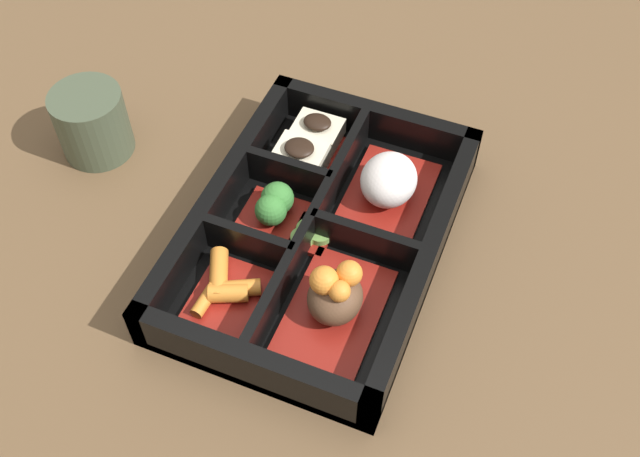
{
  "coord_description": "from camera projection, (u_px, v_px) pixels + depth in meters",
  "views": [
    {
      "loc": [
        0.35,
        0.14,
        0.51
      ],
      "look_at": [
        0.0,
        0.0,
        0.03
      ],
      "focal_mm": 42.0,
      "sensor_mm": 36.0,
      "label": 1
    }
  ],
  "objects": [
    {
      "name": "ground_plane",
      "position": [
        320.0,
        246.0,
        0.63
      ],
      "size": [
        3.0,
        3.0,
        0.0
      ],
      "primitive_type": "plane",
      "color": "brown"
    },
    {
      "name": "bento_base",
      "position": [
        320.0,
        243.0,
        0.63
      ],
      "size": [
        0.28,
        0.2,
        0.01
      ],
      "color": "black",
      "rests_on": "ground_plane"
    },
    {
      "name": "bento_rim",
      "position": [
        317.0,
        230.0,
        0.62
      ],
      "size": [
        0.28,
        0.2,
        0.04
      ],
      "color": "black",
      "rests_on": "ground_plane"
    },
    {
      "name": "bowl_rice",
      "position": [
        388.0,
        184.0,
        0.64
      ],
      "size": [
        0.1,
        0.07,
        0.05
      ],
      "color": "maroon",
      "rests_on": "bento_base"
    },
    {
      "name": "bowl_stew",
      "position": [
        335.0,
        298.0,
        0.56
      ],
      "size": [
        0.1,
        0.07,
        0.06
      ],
      "color": "maroon",
      "rests_on": "bento_base"
    },
    {
      "name": "bowl_tofu",
      "position": [
        307.0,
        149.0,
        0.67
      ],
      "size": [
        0.08,
        0.05,
        0.04
      ],
      "color": "maroon",
      "rests_on": "bento_base"
    },
    {
      "name": "bowl_greens",
      "position": [
        273.0,
        209.0,
        0.63
      ],
      "size": [
        0.06,
        0.05,
        0.03
      ],
      "color": "maroon",
      "rests_on": "bento_base"
    },
    {
      "name": "bowl_carrots",
      "position": [
        226.0,
        290.0,
        0.58
      ],
      "size": [
        0.07,
        0.06,
        0.02
      ],
      "color": "maroon",
      "rests_on": "bento_base"
    },
    {
      "name": "bowl_pickles",
      "position": [
        311.0,
        235.0,
        0.62
      ],
      "size": [
        0.04,
        0.03,
        0.01
      ],
      "color": "maroon",
      "rests_on": "bento_base"
    },
    {
      "name": "tea_cup",
      "position": [
        92.0,
        122.0,
        0.68
      ],
      "size": [
        0.07,
        0.07,
        0.06
      ],
      "color": "#424C38",
      "rests_on": "ground_plane"
    }
  ]
}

